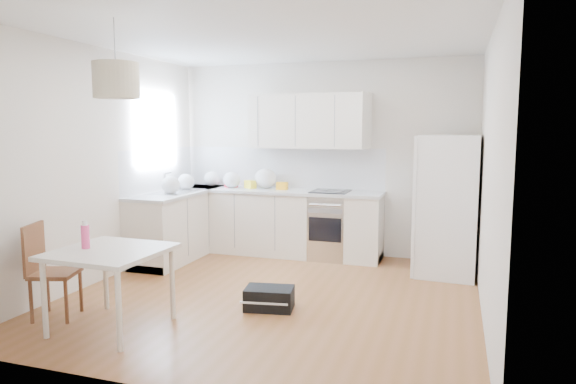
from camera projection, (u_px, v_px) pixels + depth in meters
The scene contains 29 objects.
floor at pixel (272, 296), 5.46m from camera, with size 4.20×4.20×0.00m, color brown.
ceiling at pixel (271, 35), 5.13m from camera, with size 4.20×4.20×0.00m, color white.
wall_back at pixel (322, 159), 7.28m from camera, with size 4.20×4.20×0.00m, color silver.
wall_left at pixel (102, 165), 5.95m from camera, with size 4.20×4.20×0.00m, color silver.
wall_right at pixel (489, 175), 4.65m from camera, with size 4.20×4.20×0.00m, color silver.
window_glassblock at pixel (156, 130), 6.98m from camera, with size 0.02×1.00×1.00m, color #BFE0F9.
cabinets_back at pixel (275, 223), 7.29m from camera, with size 3.00×0.60×0.88m, color silver.
cabinets_left at pixel (179, 226), 7.10m from camera, with size 0.60×1.80×0.88m, color silver.
counter_back at pixel (275, 191), 7.24m from camera, with size 3.02×0.64×0.04m, color #AFB1B4.
counter_left at pixel (178, 193), 7.04m from camera, with size 0.64×1.82×0.04m, color #AFB1B4.
backsplash_back at pixel (282, 168), 7.47m from camera, with size 3.00×0.01×0.58m, color white.
backsplash_left at pixel (159, 170), 7.09m from camera, with size 0.01×1.80×0.58m, color white.
upper_cabinets at pixel (309, 121), 7.11m from camera, with size 1.70×0.32×0.75m, color silver.
range_oven at pixel (330, 226), 7.04m from camera, with size 0.50×0.61×0.88m, color silver, non-canonical shape.
sink at pixel (177, 192), 6.99m from camera, with size 0.50×0.80×0.16m, color silver, non-canonical shape.
refrigerator at pixel (449, 205), 6.23m from camera, with size 0.82×0.85×1.70m, color white, non-canonical shape.
dining_table at pixel (110, 258), 4.51m from camera, with size 0.94×0.94×0.72m.
dining_chair at pixel (55, 271), 4.79m from camera, with size 0.38×0.38×0.90m, color #4F2E17, non-canonical shape.
drink_bottle at pixel (85, 235), 4.53m from camera, with size 0.07×0.07×0.25m, color #E13E7A.
gym_bag at pixel (269, 298), 5.06m from camera, with size 0.47×0.31×0.22m, color black.
pendant_lamp at pixel (116, 80), 4.36m from camera, with size 0.39×0.39×0.30m, color beige.
grocery_bag_a at pixel (212, 179), 7.64m from camera, with size 0.24×0.21×0.22m, color white.
grocery_bag_b at pixel (232, 180), 7.43m from camera, with size 0.26×0.22×0.23m, color white.
grocery_bag_c at pixel (265, 178), 7.37m from camera, with size 0.32×0.27×0.29m, color white.
grocery_bag_d at pixel (186, 182), 7.25m from camera, with size 0.24×0.21×0.22m, color white.
grocery_bag_e at pixel (171, 185), 6.77m from camera, with size 0.26×0.22×0.23m, color white.
snack_orange at pixel (282, 186), 7.22m from camera, with size 0.15×0.10×0.11m, color orange.
snack_yellow at pixel (250, 184), 7.38m from camera, with size 0.17×0.10×0.11m, color yellow.
snack_red at pixel (231, 183), 7.53m from camera, with size 0.17×0.11×0.12m, color red.
Camera 1 is at (1.81, -4.97, 1.77)m, focal length 32.00 mm.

